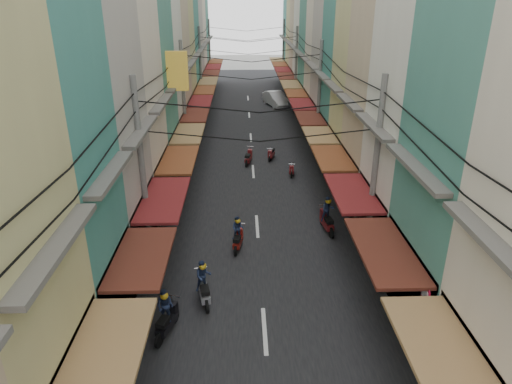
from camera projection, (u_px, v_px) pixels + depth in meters
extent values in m
plane|color=slate|center=(262.00, 297.00, 18.09)|extent=(160.00, 160.00, 0.00)
cube|color=black|center=(251.00, 145.00, 36.44)|extent=(10.00, 80.00, 0.02)
cube|color=gray|center=(170.00, 145.00, 36.24)|extent=(3.00, 80.00, 0.06)
cube|color=gray|center=(332.00, 144.00, 36.61)|extent=(3.00, 80.00, 0.06)
cube|color=olive|center=(105.00, 355.00, 11.04)|extent=(1.80, 4.33, 0.12)
cube|color=#595651|center=(56.00, 248.00, 9.83)|extent=(0.50, 4.23, 0.15)
cube|color=black|center=(102.00, 293.00, 15.68)|extent=(1.20, 4.13, 3.20)
cube|color=#582419|center=(142.00, 257.00, 15.17)|extent=(1.80, 3.96, 0.12)
cube|color=#595651|center=(111.00, 173.00, 13.96)|extent=(0.50, 3.87, 0.15)
cube|color=#A8A19A|center=(39.00, 11.00, 16.42)|extent=(6.00, 5.14, 20.93)
cube|color=black|center=(132.00, 228.00, 20.01)|extent=(1.20, 4.94, 3.20)
cube|color=maroon|center=(164.00, 199.00, 19.50)|extent=(1.80, 4.73, 0.12)
cube|color=#595651|center=(142.00, 131.00, 18.29)|extent=(0.50, 4.63, 0.15)
cube|color=beige|center=(89.00, 47.00, 21.75)|extent=(6.00, 4.95, 17.43)
cube|color=black|center=(153.00, 184.00, 24.64)|extent=(1.20, 4.75, 3.20)
cube|color=brown|center=(179.00, 160.00, 24.13)|extent=(1.80, 4.56, 0.12)
cube|color=#595651|center=(162.00, 103.00, 22.92)|extent=(0.50, 4.46, 0.15)
cube|color=#468778|center=(116.00, 48.00, 26.53)|extent=(6.00, 4.99, 16.32)
cube|color=black|center=(166.00, 155.00, 29.20)|extent=(1.20, 4.80, 3.20)
cube|color=olive|center=(188.00, 134.00, 28.69)|extent=(1.80, 4.60, 0.12)
cube|color=#595651|center=(175.00, 86.00, 27.48)|extent=(0.50, 4.50, 0.15)
cube|color=black|center=(176.00, 134.00, 33.62)|extent=(1.20, 4.46, 3.20)
cube|color=#582419|center=(195.00, 115.00, 33.11)|extent=(1.80, 4.27, 0.12)
cube|color=#595651|center=(184.00, 73.00, 31.90)|extent=(0.50, 4.18, 0.15)
cube|color=tan|center=(144.00, 5.00, 34.48)|extent=(6.00, 4.89, 20.58)
cube|color=black|center=(183.00, 118.00, 38.00)|extent=(1.20, 4.70, 3.20)
cube|color=maroon|center=(201.00, 101.00, 37.49)|extent=(1.80, 4.50, 0.12)
cube|color=#595651|center=(191.00, 64.00, 36.28)|extent=(0.50, 4.40, 0.15)
cube|color=tan|center=(156.00, 18.00, 39.23)|extent=(6.00, 4.52, 18.44)
cube|color=black|center=(189.00, 105.00, 42.32)|extent=(1.20, 4.34, 3.20)
cube|color=brown|center=(205.00, 90.00, 41.80)|extent=(1.80, 4.16, 0.12)
cube|color=#595651|center=(196.00, 56.00, 40.60)|extent=(0.50, 4.07, 0.15)
cube|color=teal|center=(164.00, 3.00, 43.25)|extent=(6.00, 5.20, 20.63)
cube|color=black|center=(194.00, 95.00, 46.77)|extent=(1.20, 4.99, 3.20)
cube|color=olive|center=(208.00, 81.00, 46.26)|extent=(1.80, 4.78, 0.12)
cube|color=#595651|center=(200.00, 50.00, 45.05)|extent=(0.50, 4.68, 0.15)
cube|color=black|center=(198.00, 86.00, 51.42)|extent=(1.20, 4.74, 3.20)
cube|color=#582419|center=(211.00, 73.00, 50.91)|extent=(1.80, 4.55, 0.12)
cube|color=#595651|center=(204.00, 45.00, 49.70)|extent=(0.50, 4.45, 0.15)
cube|color=black|center=(202.00, 79.00, 55.96)|extent=(1.20, 4.76, 3.20)
cube|color=maroon|center=(214.00, 67.00, 55.45)|extent=(1.80, 4.56, 0.12)
cube|color=#595651|center=(207.00, 41.00, 54.24)|extent=(0.50, 4.46, 0.15)
cube|color=#468778|center=(183.00, 4.00, 57.17)|extent=(6.00, 5.04, 19.90)
cube|color=black|center=(205.00, 72.00, 60.55)|extent=(1.20, 4.84, 3.20)
cube|color=brown|center=(216.00, 61.00, 60.04)|extent=(1.80, 4.64, 0.12)
cube|color=#595651|center=(210.00, 37.00, 58.83)|extent=(0.50, 4.54, 0.15)
cube|color=#534113|center=(177.00, 71.00, 26.20)|extent=(1.20, 0.40, 2.20)
cube|color=olive|center=(444.00, 356.00, 11.01)|extent=(1.80, 4.58, 0.12)
cube|color=#595651|center=(496.00, 248.00, 9.84)|extent=(0.50, 4.48, 0.15)
cube|color=black|center=(421.00, 283.00, 16.20)|extent=(1.20, 4.83, 3.20)
cube|color=#582419|center=(384.00, 250.00, 15.60)|extent=(1.80, 4.63, 0.12)
cube|color=#595651|center=(415.00, 167.00, 14.43)|extent=(0.50, 4.53, 0.15)
cube|color=silver|center=(472.00, 0.00, 17.11)|extent=(6.00, 4.79, 21.66)
cube|color=black|center=(382.00, 220.00, 20.70)|extent=(1.20, 4.60, 3.20)
cube|color=maroon|center=(352.00, 193.00, 20.10)|extent=(1.80, 4.41, 0.12)
cube|color=#595651|center=(373.00, 126.00, 18.93)|extent=(0.50, 4.31, 0.15)
cube|color=tan|center=(425.00, 10.00, 21.56)|extent=(6.00, 4.52, 20.74)
cube|color=black|center=(358.00, 182.00, 24.98)|extent=(1.20, 4.34, 3.20)
cube|color=brown|center=(332.00, 158.00, 24.38)|extent=(1.80, 4.16, 0.12)
cube|color=#595651|center=(349.00, 102.00, 23.20)|extent=(0.50, 4.07, 0.15)
cube|color=tan|center=(389.00, 68.00, 26.84)|extent=(6.00, 4.12, 14.13)
cube|color=black|center=(342.00, 156.00, 28.94)|extent=(1.20, 3.96, 3.20)
cube|color=olive|center=(320.00, 135.00, 28.34)|extent=(1.80, 3.79, 0.12)
cube|color=#595651|center=(333.00, 87.00, 27.17)|extent=(0.50, 3.71, 0.15)
cube|color=teal|center=(373.00, 31.00, 30.05)|extent=(6.00, 4.40, 17.68)
cube|color=black|center=(330.00, 137.00, 32.85)|extent=(1.20, 4.23, 3.20)
cube|color=#582419|center=(310.00, 118.00, 32.26)|extent=(1.80, 4.05, 0.12)
cube|color=#595651|center=(322.00, 75.00, 31.08)|extent=(0.50, 3.96, 0.15)
cube|color=black|center=(320.00, 121.00, 37.00)|extent=(1.20, 4.45, 3.20)
cube|color=maroon|center=(302.00, 104.00, 36.40)|extent=(1.80, 4.26, 0.12)
cube|color=#595651|center=(312.00, 66.00, 35.23)|extent=(0.50, 4.17, 0.15)
cube|color=beige|center=(347.00, 0.00, 37.45)|extent=(6.00, 4.00, 21.25)
cube|color=black|center=(312.00, 109.00, 40.96)|extent=(1.20, 3.84, 3.20)
cube|color=brown|center=(296.00, 94.00, 40.36)|extent=(1.80, 3.68, 0.12)
cube|color=#595651|center=(305.00, 59.00, 39.19)|extent=(0.50, 3.60, 0.15)
cube|color=black|center=(306.00, 99.00, 45.10)|extent=(1.20, 4.81, 3.20)
cube|color=olive|center=(291.00, 84.00, 44.50)|extent=(1.80, 4.61, 0.12)
cube|color=#595651|center=(299.00, 52.00, 43.33)|extent=(0.50, 4.51, 0.15)
cube|color=silver|center=(326.00, 7.00, 46.48)|extent=(6.00, 5.00, 19.71)
cube|color=black|center=(300.00, 89.00, 49.69)|extent=(1.20, 4.80, 3.20)
cube|color=#582419|center=(286.00, 76.00, 49.09)|extent=(1.80, 4.60, 0.12)
cube|color=#595651|center=(293.00, 47.00, 47.92)|extent=(0.50, 4.50, 0.15)
cube|color=tan|center=(318.00, 20.00, 51.32)|extent=(6.00, 4.32, 16.86)
cube|color=black|center=(295.00, 82.00, 53.96)|extent=(1.20, 4.15, 3.20)
cube|color=maroon|center=(283.00, 70.00, 53.36)|extent=(1.80, 3.97, 0.12)
cube|color=#595651|center=(289.00, 43.00, 52.19)|extent=(0.50, 3.89, 0.15)
cube|color=tan|center=(313.00, 4.00, 54.67)|extent=(6.00, 4.33, 19.96)
cube|color=black|center=(291.00, 76.00, 57.93)|extent=(1.20, 4.16, 3.20)
cube|color=brown|center=(280.00, 64.00, 57.33)|extent=(1.80, 3.99, 0.12)
cube|color=#595651|center=(285.00, 39.00, 56.16)|extent=(0.50, 3.90, 0.15)
cube|color=teal|center=(307.00, 27.00, 60.01)|extent=(6.00, 4.88, 14.34)
cube|color=black|center=(288.00, 70.00, 62.15)|extent=(1.20, 4.68, 3.20)
cube|color=olive|center=(277.00, 60.00, 61.55)|extent=(1.80, 4.49, 0.12)
cube|color=#595651|center=(282.00, 36.00, 60.38)|extent=(0.50, 4.39, 0.15)
cylinder|color=slate|center=(143.00, 175.00, 19.08)|extent=(0.26, 0.26, 8.20)
cylinder|color=slate|center=(375.00, 172.00, 19.36)|extent=(0.26, 0.26, 8.20)
cylinder|color=slate|center=(184.00, 99.00, 32.84)|extent=(0.26, 0.26, 8.20)
cylinder|color=slate|center=(319.00, 99.00, 33.12)|extent=(0.26, 0.26, 8.20)
cylinder|color=slate|center=(201.00, 69.00, 46.60)|extent=(0.26, 0.26, 8.20)
cylinder|color=slate|center=(296.00, 68.00, 46.88)|extent=(0.26, 0.26, 8.20)
cylinder|color=slate|center=(210.00, 52.00, 60.36)|extent=(0.26, 0.26, 8.20)
cylinder|color=slate|center=(283.00, 52.00, 60.64)|extent=(0.26, 0.26, 8.20)
imported|color=silver|center=(276.00, 106.00, 49.36)|extent=(5.70, 3.55, 1.88)
imported|color=black|center=(406.00, 307.00, 17.49)|extent=(1.66, 0.81, 1.10)
cylinder|color=black|center=(206.00, 286.00, 18.29)|extent=(0.10, 0.53, 0.53)
cylinder|color=black|center=(203.00, 307.00, 17.09)|extent=(0.10, 0.53, 0.53)
cube|color=gray|center=(204.00, 293.00, 17.63)|extent=(0.34, 1.16, 0.28)
cube|color=black|center=(203.00, 290.00, 17.27)|extent=(0.32, 0.56, 0.18)
cube|color=gray|center=(205.00, 280.00, 18.04)|extent=(0.30, 0.28, 0.56)
imported|color=#1E2846|center=(204.00, 290.00, 17.57)|extent=(0.53, 0.38, 1.34)
sphere|color=gold|center=(203.00, 268.00, 17.17)|extent=(0.28, 0.28, 0.28)
cylinder|color=black|center=(324.00, 220.00, 23.63)|extent=(0.10, 0.54, 0.54)
cylinder|color=black|center=(329.00, 233.00, 22.39)|extent=(0.10, 0.54, 0.54)
cube|color=maroon|center=(327.00, 224.00, 22.94)|extent=(0.35, 1.20, 0.29)
cube|color=black|center=(328.00, 220.00, 22.58)|extent=(0.33, 0.57, 0.19)
cube|color=maroon|center=(325.00, 214.00, 23.37)|extent=(0.31, 0.29, 0.57)
imported|color=#1E2846|center=(327.00, 221.00, 22.89)|extent=(0.55, 0.39, 1.38)
sphere|color=gold|center=(328.00, 202.00, 22.47)|extent=(0.29, 0.29, 0.29)
cylinder|color=black|center=(238.00, 238.00, 21.96)|extent=(0.09, 0.48, 0.48)
cylinder|color=black|center=(238.00, 251.00, 20.86)|extent=(0.09, 0.48, 0.48)
cube|color=maroon|center=(238.00, 242.00, 21.35)|extent=(0.31, 1.06, 0.26)
cube|color=black|center=(238.00, 239.00, 21.03)|extent=(0.30, 0.51, 0.17)
cube|color=maroon|center=(238.00, 233.00, 21.73)|extent=(0.28, 0.26, 0.51)
imported|color=#1E2846|center=(238.00, 240.00, 21.30)|extent=(0.49, 0.35, 1.23)
sphere|color=gold|center=(238.00, 222.00, 20.93)|extent=(0.26, 0.26, 0.26)
cylinder|color=black|center=(291.00, 169.00, 30.79)|extent=(0.09, 0.46, 0.46)
cylinder|color=black|center=(292.00, 175.00, 29.73)|extent=(0.09, 0.46, 0.46)
cube|color=maroon|center=(291.00, 170.00, 30.21)|extent=(0.30, 1.02, 0.25)
cube|color=black|center=(292.00, 167.00, 29.90)|extent=(0.28, 0.49, 0.16)
cube|color=maroon|center=(291.00, 164.00, 30.57)|extent=(0.27, 0.25, 0.49)
cylinder|color=black|center=(248.00, 158.00, 32.79)|extent=(0.10, 0.51, 0.51)
cylinder|color=black|center=(249.00, 164.00, 31.61)|extent=(0.10, 0.51, 0.51)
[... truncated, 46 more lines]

